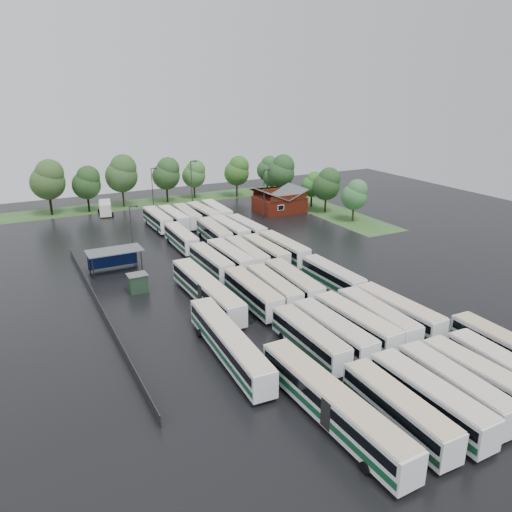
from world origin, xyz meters
name	(u,v)px	position (x,y,z in m)	size (l,w,h in m)	color
ground	(285,303)	(0.00, 0.00, 0.00)	(160.00, 160.00, 0.00)	black
brick_building	(279,203)	(24.00, 42.77, 1.87)	(10.07, 8.60, 5.39)	maroon
wash_shed	(114,253)	(-17.20, 22.02, 2.99)	(8.20, 4.20, 3.58)	#2D2D30
utility_hut	(138,283)	(-16.20, 12.60, 1.32)	(2.70, 2.20, 2.62)	#1B3421
grass_strip_north	(156,202)	(2.00, 64.80, 0.01)	(80.00, 10.00, 0.01)	#315925
grass_strip_east	(316,207)	(34.00, 42.80, 0.01)	(10.00, 50.00, 0.01)	#315925
west_fence	(101,309)	(-22.20, 8.00, 0.60)	(0.10, 50.00, 1.20)	#2D2D30
bus_r0c0	(398,409)	(-4.52, -26.12, 1.84)	(2.79, 12.08, 3.35)	white
bus_r0c1	(429,398)	(-1.11, -26.26, 1.91)	(2.74, 12.49, 3.47)	white
bus_r0c2	(454,387)	(2.20, -25.96, 1.85)	(2.92, 12.15, 3.36)	white
bus_r0c3	(480,379)	(5.32, -26.17, 1.85)	(2.90, 12.14, 3.36)	white
bus_r0c4	(503,370)	(8.49, -26.22, 1.83)	(3.10, 12.08, 3.33)	white
bus_r1c0	(309,338)	(-4.32, -12.40, 1.82)	(2.57, 11.88, 3.30)	white
bus_r1c1	(333,332)	(-1.31, -12.50, 1.89)	(2.84, 12.37, 3.43)	white
bus_r1c2	(355,323)	(2.10, -12.05, 1.91)	(3.11, 12.54, 3.47)	white
bus_r1c3	(377,318)	(5.19, -12.12, 1.89)	(3.04, 12.43, 3.44)	white
bus_r1c4	(398,312)	(8.37, -12.08, 1.91)	(3.23, 12.58, 3.47)	white
bus_r2c0	(252,293)	(-4.24, 1.05, 1.90)	(2.79, 12.47, 3.46)	white
bus_r2c1	(273,288)	(-1.04, 1.23, 1.83)	(2.97, 12.01, 3.32)	white
bus_r2c2	(293,283)	(2.13, 1.41, 1.90)	(3.21, 12.55, 3.46)	white
bus_r2c4	(332,277)	(8.33, 0.96, 1.82)	(2.72, 11.94, 3.31)	white
bus_r3c0	(211,262)	(-4.41, 14.50, 1.81)	(2.64, 11.85, 3.29)	white
bus_r3c1	(230,258)	(-1.07, 14.86, 1.86)	(2.73, 12.15, 3.37)	white
bus_r3c2	(246,255)	(1.80, 14.96, 1.84)	(2.95, 12.07, 3.34)	white
bus_r3c3	(265,252)	(5.19, 14.86, 1.81)	(2.61, 11.82, 3.28)	white
bus_r3c4	(284,248)	(8.58, 14.82, 1.87)	(2.84, 12.27, 3.40)	white
bus_r4c0	(181,238)	(-4.30, 28.28, 1.82)	(2.75, 11.92, 3.30)	white
bus_r4c2	(214,233)	(1.93, 28.27, 1.88)	(3.23, 12.39, 3.42)	white
bus_r4c3	(229,230)	(5.12, 28.54, 1.88)	(2.78, 12.31, 3.42)	white
bus_r4c4	(246,229)	(8.42, 28.33, 1.81)	(2.83, 11.91, 3.30)	white
bus_r5c0	(158,219)	(-4.29, 42.17, 1.85)	(2.63, 12.10, 3.36)	white
bus_r5c1	(173,218)	(-1.09, 41.90, 1.81)	(2.75, 11.85, 3.29)	white
bus_r5c2	(187,216)	(1.85, 41.97, 1.81)	(3.02, 11.94, 3.30)	white
bus_r5c3	(203,214)	(5.34, 42.06, 1.83)	(3.04, 12.02, 3.32)	white
bus_r5c4	(217,212)	(8.42, 42.17, 1.86)	(3.13, 12.28, 3.39)	white
artic_bus_west_a	(332,404)	(-9.08, -23.03, 1.92)	(3.12, 18.74, 3.47)	white
artic_bus_west_b	(207,290)	(-9.24, 4.47, 1.92)	(2.89, 18.64, 3.45)	white
artic_bus_west_c	(229,343)	(-12.40, -9.43, 1.86)	(3.46, 18.15, 3.35)	white
minibus	(105,207)	(-11.23, 58.17, 1.58)	(3.55, 6.87, 2.86)	white
tree_north_0	(48,179)	(-21.57, 63.19, 7.83)	(7.35, 7.35, 12.18)	black
tree_north_1	(87,182)	(-13.79, 62.39, 6.66)	(6.25, 6.25, 10.36)	black
tree_north_2	(122,173)	(-5.70, 63.62, 7.82)	(7.34, 7.34, 12.15)	#372C1E
tree_north_3	(167,173)	(4.82, 63.37, 7.00)	(6.57, 6.57, 10.87)	black
tree_north_4	(194,174)	(12.21, 64.46, 6.14)	(5.77, 5.77, 9.55)	black
tree_north_5	(237,171)	(22.27, 60.84, 6.65)	(6.25, 6.25, 10.34)	#33271B
tree_north_6	(268,168)	(32.74, 63.93, 5.99)	(5.63, 5.63, 9.32)	black
tree_east_0	(355,194)	(33.72, 28.51, 5.70)	(5.35, 5.35, 8.86)	#362518
tree_east_1	(327,184)	(32.89, 37.31, 6.47)	(6.07, 6.07, 10.05)	black
tree_east_2	(313,184)	(33.18, 43.30, 5.30)	(5.01, 4.98, 8.25)	black
tree_east_3	(282,171)	(30.51, 53.09, 7.17)	(6.73, 6.73, 11.14)	#3C2819
tree_east_4	(273,176)	(31.26, 58.82, 4.90)	(4.64, 4.61, 7.63)	black
lamp_post_ne	(265,191)	(17.79, 38.36, 6.16)	(1.63, 0.32, 10.60)	#2D2D30
lamp_post_nw	(132,231)	(-13.74, 23.75, 5.57)	(1.48, 0.29, 9.59)	#2D2D30
lamp_post_back_w	(153,187)	(-1.07, 55.30, 5.74)	(1.52, 0.30, 9.88)	#2D2D30
lamp_post_back_e	(192,181)	(8.07, 55.14, 6.29)	(1.67, 0.32, 10.83)	#2D2D30
puddle_0	(365,393)	(-3.66, -20.98, 0.00)	(4.40, 4.40, 0.01)	black
puddle_1	(488,372)	(9.69, -23.85, 0.00)	(3.72, 3.72, 0.01)	black
puddle_2	(230,315)	(-8.01, -0.08, 0.00)	(7.42, 7.42, 0.01)	black
puddle_3	(328,309)	(3.94, -4.30, 0.00)	(3.03, 3.03, 0.01)	black
puddle_4	(466,347)	(11.77, -19.36, 0.00)	(2.78, 2.78, 0.01)	black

